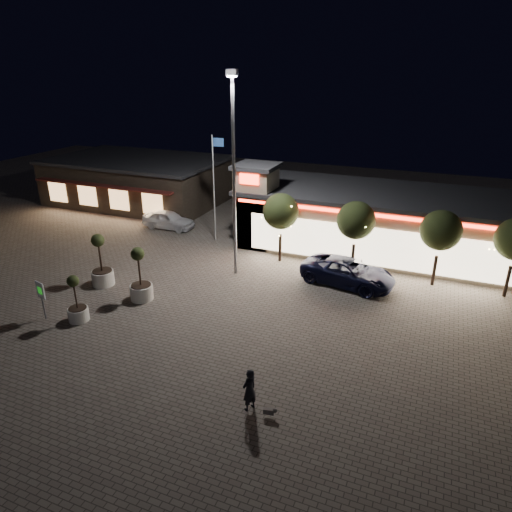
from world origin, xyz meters
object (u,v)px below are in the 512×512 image
at_px(planter_left, 102,269).
at_px(pickup_truck, 348,272).
at_px(white_sedan, 168,220).
at_px(pedestrian, 249,390).
at_px(valet_sign, 41,293).
at_px(planter_mid, 77,307).

bearing_deg(planter_left, pickup_truck, 22.59).
distance_m(white_sedan, pedestrian, 22.84).
distance_m(pedestrian, valet_sign, 13.05).
bearing_deg(pedestrian, planter_mid, -80.74).
xyz_separation_m(planter_left, valet_sign, (-0.12, -4.53, 0.49)).
xyz_separation_m(white_sedan, valet_sign, (1.90, -15.19, 0.76)).
bearing_deg(pedestrian, white_sedan, -116.26).
bearing_deg(pedestrian, pickup_truck, -162.04).
bearing_deg(white_sedan, planter_left, -169.75).
xyz_separation_m(pickup_truck, white_sedan, (-15.97, 4.85, -0.05)).
xyz_separation_m(planter_mid, valet_sign, (-1.77, -0.56, 0.70)).
xyz_separation_m(pedestrian, planter_mid, (-11.06, 2.82, -0.11)).
bearing_deg(white_sedan, valet_sign, -173.38).
relative_size(white_sedan, valet_sign, 2.03).
relative_size(pedestrian, planter_left, 0.55).
relative_size(white_sedan, planter_left, 1.32).
relative_size(white_sedan, planter_mid, 1.67).
distance_m(white_sedan, valet_sign, 15.33).
height_order(pickup_truck, white_sedan, pickup_truck).
distance_m(planter_left, valet_sign, 4.56).
distance_m(planter_left, planter_mid, 4.31).
bearing_deg(valet_sign, pickup_truck, 36.30).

